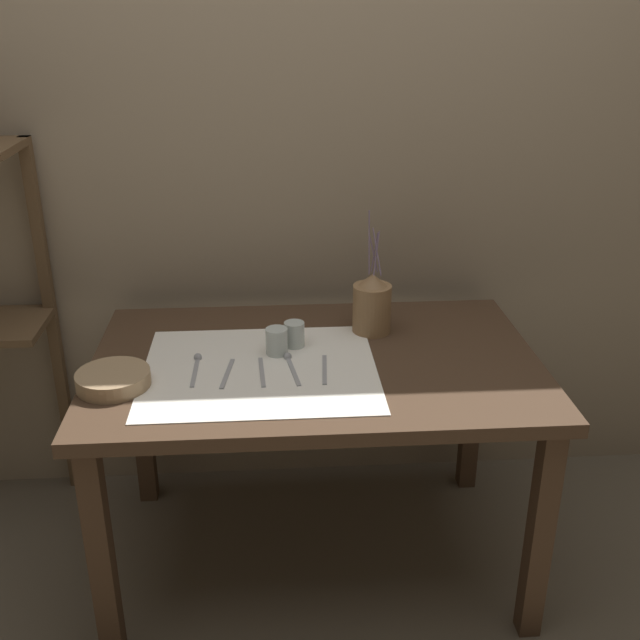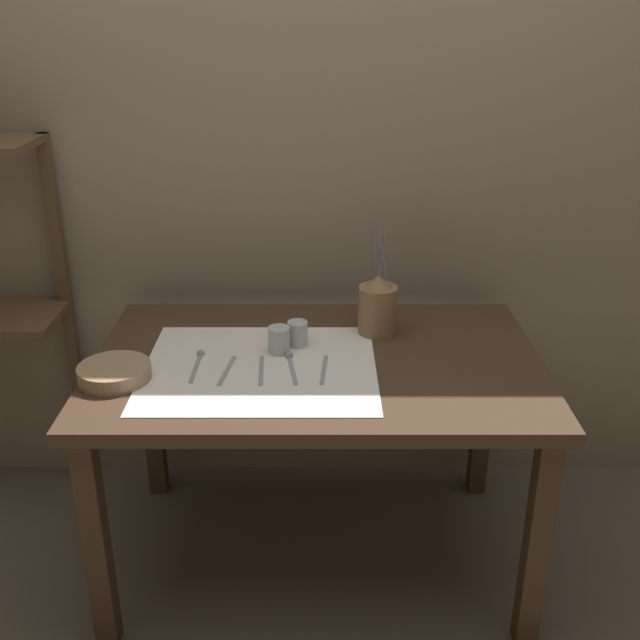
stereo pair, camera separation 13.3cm
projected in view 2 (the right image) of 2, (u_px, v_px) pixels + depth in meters
The scene contains 13 objects.
ground_plane at pixel (316, 554), 2.45m from camera, with size 12.00×12.00×0.00m, color brown.
stone_wall_back at pixel (316, 156), 2.46m from camera, with size 7.00×0.06×2.40m.
wooden_table at pixel (316, 384), 2.20m from camera, with size 1.29×0.83×0.72m.
linen_cloth at pixel (259, 367), 2.11m from camera, with size 0.65×0.56×0.00m.
pitcher_with_flowers at pixel (376, 306), 2.30m from camera, with size 0.12×0.12×0.40m.
wooden_bowl at pixel (113, 373), 2.03m from camera, with size 0.20×0.20×0.04m.
glass_tumbler_near at pixel (278, 340), 2.18m from camera, with size 0.06×0.06×0.08m.
glass_tumbler_far at pixel (296, 334), 2.23m from camera, with size 0.06×0.06×0.08m.
spoon_inner at pixel (197, 359), 2.15m from camera, with size 0.02×0.19×0.02m.
knife_center at pixel (226, 371), 2.08m from camera, with size 0.04×0.18×0.00m.
fork_inner at pixel (260, 370), 2.09m from camera, with size 0.02×0.18×0.00m.
spoon_outer at pixel (289, 361), 2.14m from camera, with size 0.04×0.19×0.02m.
fork_outer at pixel (323, 370), 2.09m from camera, with size 0.02×0.18×0.00m.
Camera 2 is at (0.01, -1.95, 1.67)m, focal length 42.00 mm.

